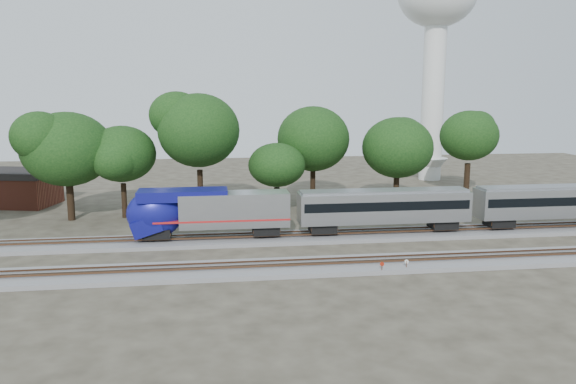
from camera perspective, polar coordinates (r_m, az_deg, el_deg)
ground at (r=52.87m, az=0.50°, el=-6.54°), size 160.00×160.00×0.00m
track_far at (r=58.54m, az=-0.33°, el=-4.67°), size 160.00×5.00×0.73m
track_near at (r=49.03m, az=1.16°, el=-7.64°), size 160.00×5.00×0.73m
switch_stand_red at (r=48.17m, az=9.53°, el=-7.49°), size 0.34×0.15×1.10m
switch_stand_white at (r=49.34m, az=11.95°, el=-7.16°), size 0.34×0.13×1.08m
switch_lever at (r=48.55m, az=7.91°, el=-7.99°), size 0.57×0.45×0.30m
water_tower at (r=101.19m, az=14.85°, el=16.74°), size 13.33×13.33×36.91m
brick_building at (r=84.14m, az=-25.87°, el=0.41°), size 11.40×9.25×4.80m
tree_1 at (r=70.96m, az=-21.54°, el=4.06°), size 8.67×8.67×12.23m
tree_2 at (r=70.39m, az=-16.53°, el=3.72°), size 7.95×7.95×11.21m
tree_3 at (r=69.60m, az=-9.06°, el=6.19°), size 10.70×10.70×15.09m
tree_4 at (r=69.85m, az=-1.15°, el=2.75°), size 6.30×6.30×8.88m
tree_5 at (r=74.72m, az=2.57°, el=5.41°), size 9.17×9.17×12.92m
tree_6 at (r=75.04m, az=11.07°, el=4.44°), size 8.09×8.09×11.41m
tree_7 at (r=86.30m, az=17.93°, el=5.46°), size 9.01×9.01×12.70m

